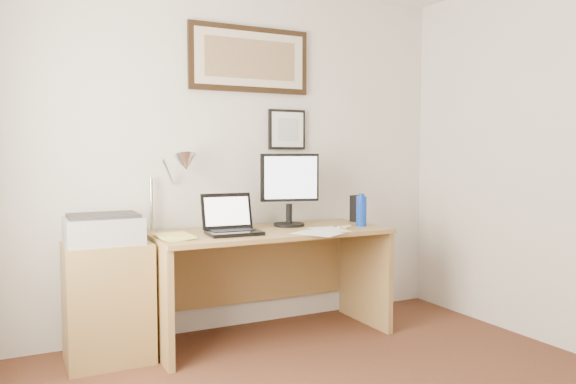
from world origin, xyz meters
TOP-DOWN VIEW (x-y plane):
  - wall_back at (0.00, 2.00)m, footprint 3.50×0.02m
  - side_cabinet at (-0.92, 1.68)m, footprint 0.50×0.40m
  - water_bottle at (0.82, 1.51)m, footprint 0.08×0.08m
  - bottle_cap at (0.82, 1.51)m, footprint 0.04×0.04m
  - speaker at (0.94, 1.75)m, footprint 0.11×0.10m
  - paper_sheet_a at (0.35, 1.34)m, footprint 0.32×0.35m
  - paper_sheet_b at (0.50, 1.44)m, footprint 0.22×0.30m
  - sticky_pad at (0.66, 1.48)m, footprint 0.09×0.09m
  - marker_pen at (0.66, 1.49)m, footprint 0.14×0.06m
  - book at (-0.64, 1.56)m, footprint 0.21×0.28m
  - desk at (0.15, 1.72)m, footprint 1.60×0.70m
  - laptop at (-0.15, 1.58)m, footprint 0.35×0.31m
  - lcd_monitor at (0.35, 1.74)m, footprint 0.42×0.22m
  - printer at (-0.94, 1.67)m, footprint 0.44×0.34m
  - desk_lamp at (-0.41, 1.81)m, footprint 0.29×0.27m
  - picture_large at (0.15, 1.97)m, footprint 0.92×0.04m
  - picture_small at (0.45, 1.97)m, footprint 0.30×0.03m

SIDE VIEW (x-z plane):
  - side_cabinet at x=-0.92m, z-range 0.00..0.73m
  - desk at x=0.15m, z-range 0.14..0.89m
  - paper_sheet_a at x=0.35m, z-range 0.75..0.75m
  - paper_sheet_b at x=0.50m, z-range 0.75..0.75m
  - sticky_pad at x=0.66m, z-range 0.75..0.76m
  - marker_pen at x=0.66m, z-range 0.75..0.77m
  - book at x=-0.64m, z-range 0.75..0.77m
  - laptop at x=-0.15m, z-range 0.68..0.94m
  - printer at x=-0.94m, z-range 0.73..0.91m
  - speaker at x=0.94m, z-range 0.75..0.95m
  - water_bottle at x=0.82m, z-range 0.75..0.96m
  - bottle_cap at x=0.82m, z-range 0.96..0.98m
  - lcd_monitor at x=0.35m, z-range 0.78..1.30m
  - desk_lamp at x=-0.41m, z-range 0.92..1.45m
  - wall_back at x=0.00m, z-range 0.00..2.50m
  - picture_small at x=0.45m, z-range 1.30..1.60m
  - picture_large at x=0.15m, z-range 1.72..2.19m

